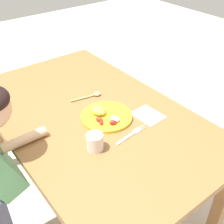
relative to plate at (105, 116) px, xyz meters
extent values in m
plane|color=beige|center=(-0.09, -0.03, -0.70)|extent=(8.00, 8.00, 0.00)
cube|color=brown|center=(-0.09, -0.03, -0.03)|extent=(1.44, 0.87, 0.04)
cube|color=olive|center=(-0.74, 0.33, -0.37)|extent=(0.06, 0.06, 0.65)
cube|color=olive|center=(0.56, 0.33, -0.37)|extent=(0.06, 0.06, 0.65)
cylinder|color=gold|center=(0.00, 0.01, -0.01)|extent=(0.27, 0.27, 0.02)
ellipsoid|color=yellow|center=(-0.04, -0.02, 0.02)|extent=(0.09, 0.07, 0.04)
ellipsoid|color=red|center=(0.02, -0.05, 0.01)|extent=(0.04, 0.04, 0.02)
ellipsoid|color=red|center=(0.05, -0.06, 0.01)|extent=(0.03, 0.03, 0.02)
ellipsoid|color=red|center=(0.08, -0.02, 0.01)|extent=(0.04, 0.04, 0.02)
ellipsoid|color=white|center=(0.06, 0.01, 0.01)|extent=(0.05, 0.04, 0.02)
cube|color=silver|center=(0.19, -0.02, -0.01)|extent=(0.03, 0.12, 0.01)
cube|color=silver|center=(0.18, 0.06, -0.01)|extent=(0.03, 0.04, 0.01)
cylinder|color=silver|center=(0.19, 0.09, -0.01)|extent=(0.01, 0.03, 0.00)
cylinder|color=silver|center=(0.18, 0.09, -0.01)|extent=(0.01, 0.03, 0.00)
cylinder|color=silver|center=(0.17, 0.09, -0.01)|extent=(0.01, 0.03, 0.00)
cylinder|color=tan|center=(-0.22, 0.00, -0.01)|extent=(0.04, 0.14, 0.01)
ellipsoid|color=tan|center=(-0.20, 0.09, 0.00)|extent=(0.05, 0.05, 0.02)
cylinder|color=silver|center=(0.16, -0.17, 0.03)|extent=(0.08, 0.08, 0.08)
cylinder|color=#D8A884|center=(-0.07, -0.41, 0.01)|extent=(0.05, 0.21, 0.05)
cube|color=white|center=(0.12, 0.19, -0.01)|extent=(0.16, 0.13, 0.00)
camera|label=1|loc=(0.95, -0.69, 0.85)|focal=45.47mm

